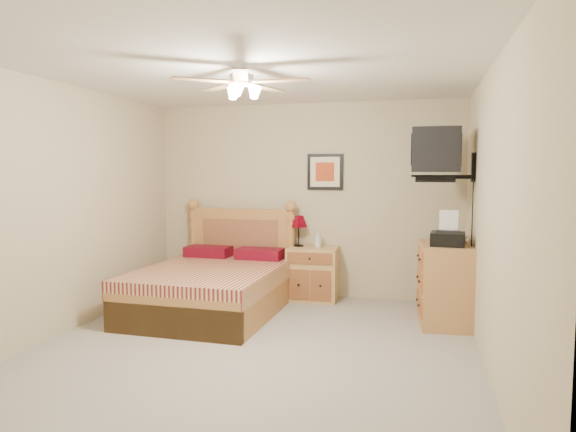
% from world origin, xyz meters
% --- Properties ---
extents(floor, '(4.50, 4.50, 0.00)m').
position_xyz_m(floor, '(0.00, 0.00, 0.00)').
color(floor, gray).
rests_on(floor, ground).
extents(ceiling, '(4.00, 4.50, 0.04)m').
position_xyz_m(ceiling, '(0.00, 0.00, 2.50)').
color(ceiling, white).
rests_on(ceiling, ground).
extents(wall_back, '(4.00, 0.04, 2.50)m').
position_xyz_m(wall_back, '(0.00, 2.25, 1.25)').
color(wall_back, '#C1B28E').
rests_on(wall_back, ground).
extents(wall_front, '(4.00, 0.04, 2.50)m').
position_xyz_m(wall_front, '(0.00, -2.25, 1.25)').
color(wall_front, '#C1B28E').
rests_on(wall_front, ground).
extents(wall_left, '(0.04, 4.50, 2.50)m').
position_xyz_m(wall_left, '(-2.00, 0.00, 1.25)').
color(wall_left, '#C1B28E').
rests_on(wall_left, ground).
extents(wall_right, '(0.04, 4.50, 2.50)m').
position_xyz_m(wall_right, '(2.00, 0.00, 1.25)').
color(wall_right, '#C1B28E').
rests_on(wall_right, ground).
extents(bed, '(1.53, 1.98, 1.26)m').
position_xyz_m(bed, '(-0.85, 1.12, 0.63)').
color(bed, '#AA6B3E').
rests_on(bed, ground).
extents(nightstand, '(0.64, 0.49, 0.67)m').
position_xyz_m(nightstand, '(0.16, 2.00, 0.34)').
color(nightstand, '#AC8449').
rests_on(nightstand, ground).
extents(table_lamp, '(0.24, 0.24, 0.39)m').
position_xyz_m(table_lamp, '(-0.04, 2.06, 0.87)').
color(table_lamp, '#630110').
rests_on(table_lamp, nightstand).
extents(lotion_bottle, '(0.11, 0.11, 0.23)m').
position_xyz_m(lotion_bottle, '(0.23, 2.00, 0.78)').
color(lotion_bottle, silver).
rests_on(lotion_bottle, nightstand).
extents(framed_picture, '(0.46, 0.04, 0.46)m').
position_xyz_m(framed_picture, '(0.27, 2.23, 1.62)').
color(framed_picture, black).
rests_on(framed_picture, wall_back).
extents(dresser, '(0.56, 0.77, 0.86)m').
position_xyz_m(dresser, '(1.73, 1.32, 0.43)').
color(dresser, '#AB7D4B').
rests_on(dresser, ground).
extents(fax_machine, '(0.37, 0.39, 0.36)m').
position_xyz_m(fax_machine, '(1.74, 1.20, 1.04)').
color(fax_machine, black).
rests_on(fax_machine, dresser).
extents(magazine_lower, '(0.25, 0.30, 0.02)m').
position_xyz_m(magazine_lower, '(1.74, 1.61, 0.88)').
color(magazine_lower, beige).
rests_on(magazine_lower, dresser).
extents(magazine_upper, '(0.28, 0.34, 0.02)m').
position_xyz_m(magazine_upper, '(1.75, 1.64, 0.90)').
color(magazine_upper, gray).
rests_on(magazine_upper, magazine_lower).
extents(wall_tv, '(0.56, 0.46, 0.58)m').
position_xyz_m(wall_tv, '(1.75, 1.34, 1.81)').
color(wall_tv, black).
rests_on(wall_tv, wall_right).
extents(ceiling_fan, '(1.14, 1.14, 0.28)m').
position_xyz_m(ceiling_fan, '(0.00, -0.20, 2.36)').
color(ceiling_fan, white).
rests_on(ceiling_fan, ceiling).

